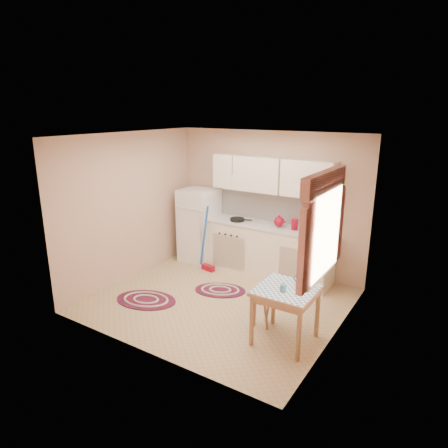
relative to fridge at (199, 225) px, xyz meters
The scene contains 14 objects.
room_shell 1.97m from the fridge, 35.28° to the right, with size 3.64×3.60×2.52m.
fridge is the anchor object (origin of this frame).
broom 0.57m from the fridge, 38.19° to the right, with size 0.28×0.12×1.20m, color blue, non-canonical shape.
base_cabinets 1.47m from the fridge, ahead, with size 2.25×0.60×0.88m, color white.
countertop 1.46m from the fridge, ahead, with size 2.27×0.62×0.04m, color beige.
frying_pan 0.88m from the fridge, ahead, with size 0.26×0.26×0.05m, color black.
red_kettle 1.67m from the fridge, ahead, with size 0.20×0.18×0.20m, color maroon, non-canonical shape.
red_canister 1.95m from the fridge, ahead, with size 0.11×0.11×0.16m, color maroon.
table 3.11m from the fridge, 33.64° to the right, with size 0.72×0.72×0.72m, color tan.
stool 2.71m from the fridge, 35.28° to the right, with size 0.31×0.31×0.42m, color maroon.
coffee_pot 3.15m from the fridge, 30.47° to the right, with size 0.13×0.11×0.26m, color teal, non-canonical shape.
mug 3.15m from the fridge, 35.16° to the right, with size 0.08×0.08×0.10m, color teal.
rug_center 1.60m from the fridge, 40.76° to the right, with size 0.83×0.55×0.02m, color maroon, non-canonical shape.
rug_left 2.00m from the fridge, 80.35° to the right, with size 0.97×0.64×0.02m, color maroon, non-canonical shape.
Camera 1 is at (3.07, -4.66, 2.87)m, focal length 32.00 mm.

